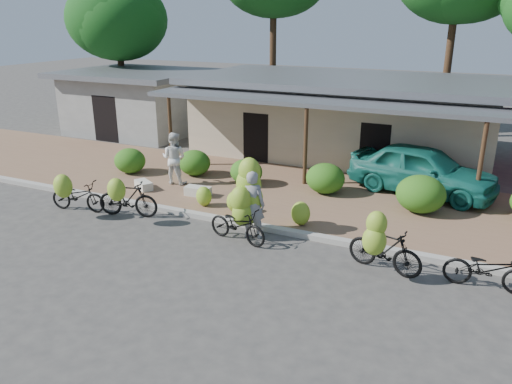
{
  "coord_description": "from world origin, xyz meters",
  "views": [
    {
      "loc": [
        5.57,
        -9.89,
        5.72
      ],
      "look_at": [
        0.13,
        1.76,
        1.2
      ],
      "focal_mm": 35.0,
      "sensor_mm": 36.0,
      "label": 1
    }
  ],
  "objects_px": {
    "bike_far_left": "(76,194)",
    "bike_far_right": "(488,269)",
    "vendor": "(252,205)",
    "teal_van": "(422,170)",
    "tree_back_left": "(116,17)",
    "sack_near": "(198,191)",
    "bike_center": "(243,207)",
    "bike_right": "(383,247)",
    "bike_left": "(126,198)",
    "bystander": "(174,158)",
    "sack_far": "(144,185)"
  },
  "relations": [
    {
      "from": "bike_left",
      "to": "sack_near",
      "type": "relative_size",
      "value": 2.29
    },
    {
      "from": "bike_far_left",
      "to": "tree_back_left",
      "type": "bearing_deg",
      "value": 23.63
    },
    {
      "from": "bike_far_left",
      "to": "bike_far_right",
      "type": "relative_size",
      "value": 1.02
    },
    {
      "from": "bike_left",
      "to": "sack_far",
      "type": "distance_m",
      "value": 2.31
    },
    {
      "from": "sack_far",
      "to": "vendor",
      "type": "height_order",
      "value": "vendor"
    },
    {
      "from": "bike_right",
      "to": "bike_far_right",
      "type": "bearing_deg",
      "value": -70.75
    },
    {
      "from": "bike_right",
      "to": "sack_near",
      "type": "relative_size",
      "value": 2.25
    },
    {
      "from": "tree_back_left",
      "to": "bike_right",
      "type": "distance_m",
      "value": 21.93
    },
    {
      "from": "bike_center",
      "to": "bike_far_right",
      "type": "xyz_separation_m",
      "value": [
        6.08,
        -0.17,
        -0.41
      ]
    },
    {
      "from": "tree_back_left",
      "to": "teal_van",
      "type": "xyz_separation_m",
      "value": [
        17.57,
        -6.31,
        -4.77
      ]
    },
    {
      "from": "tree_back_left",
      "to": "sack_near",
      "type": "bearing_deg",
      "value": -41.61
    },
    {
      "from": "bike_left",
      "to": "teal_van",
      "type": "xyz_separation_m",
      "value": [
        7.73,
        5.67,
        0.31
      ]
    },
    {
      "from": "vendor",
      "to": "bystander",
      "type": "distance_m",
      "value": 5.18
    },
    {
      "from": "tree_back_left",
      "to": "bike_far_left",
      "type": "xyz_separation_m",
      "value": [
        8.12,
        -12.27,
        -5.14
      ]
    },
    {
      "from": "vendor",
      "to": "teal_van",
      "type": "relative_size",
      "value": 0.4
    },
    {
      "from": "bike_center",
      "to": "bike_right",
      "type": "height_order",
      "value": "bike_center"
    },
    {
      "from": "teal_van",
      "to": "bike_left",
      "type": "bearing_deg",
      "value": 138.22
    },
    {
      "from": "bike_far_left",
      "to": "bike_center",
      "type": "distance_m",
      "value": 5.57
    },
    {
      "from": "tree_back_left",
      "to": "bike_far_left",
      "type": "height_order",
      "value": "tree_back_left"
    },
    {
      "from": "sack_near",
      "to": "bystander",
      "type": "xyz_separation_m",
      "value": [
        -1.42,
        0.79,
        0.77
      ]
    },
    {
      "from": "bike_far_right",
      "to": "bystander",
      "type": "distance_m",
      "value": 10.72
    },
    {
      "from": "bike_far_left",
      "to": "vendor",
      "type": "xyz_separation_m",
      "value": [
        5.75,
        0.57,
        0.39
      ]
    },
    {
      "from": "bike_center",
      "to": "teal_van",
      "type": "bearing_deg",
      "value": -24.7
    },
    {
      "from": "tree_back_left",
      "to": "bike_far_left",
      "type": "distance_m",
      "value": 15.59
    },
    {
      "from": "bike_left",
      "to": "teal_van",
      "type": "height_order",
      "value": "teal_van"
    },
    {
      "from": "bike_left",
      "to": "bike_right",
      "type": "bearing_deg",
      "value": -105.96
    },
    {
      "from": "bike_center",
      "to": "bike_far_left",
      "type": "bearing_deg",
      "value": 105.22
    },
    {
      "from": "bike_far_right",
      "to": "tree_back_left",
      "type": "bearing_deg",
      "value": 57.05
    },
    {
      "from": "bike_left",
      "to": "bike_center",
      "type": "distance_m",
      "value": 3.84
    },
    {
      "from": "bike_far_left",
      "to": "sack_near",
      "type": "distance_m",
      "value": 3.81
    },
    {
      "from": "bike_far_left",
      "to": "bystander",
      "type": "distance_m",
      "value": 3.66
    },
    {
      "from": "bike_center",
      "to": "bystander",
      "type": "distance_m",
      "value": 5.08
    },
    {
      "from": "bike_right",
      "to": "bystander",
      "type": "height_order",
      "value": "bystander"
    },
    {
      "from": "sack_near",
      "to": "bike_center",
      "type": "bearing_deg",
      "value": -37.71
    },
    {
      "from": "sack_far",
      "to": "bike_far_right",
      "type": "bearing_deg",
      "value": -10.84
    },
    {
      "from": "sack_near",
      "to": "bike_right",
      "type": "bearing_deg",
      "value": -21.15
    },
    {
      "from": "tree_back_left",
      "to": "bike_far_right",
      "type": "relative_size",
      "value": 4.17
    },
    {
      "from": "bike_far_left",
      "to": "sack_near",
      "type": "height_order",
      "value": "bike_far_left"
    },
    {
      "from": "bike_center",
      "to": "sack_near",
      "type": "bearing_deg",
      "value": 62.86
    },
    {
      "from": "bike_right",
      "to": "tree_back_left",
      "type": "bearing_deg",
      "value": 68.0
    },
    {
      "from": "bike_far_left",
      "to": "bike_far_right",
      "type": "distance_m",
      "value": 11.63
    },
    {
      "from": "bike_center",
      "to": "sack_near",
      "type": "distance_m",
      "value": 3.53
    },
    {
      "from": "bike_far_right",
      "to": "sack_near",
      "type": "bearing_deg",
      "value": 73.76
    },
    {
      "from": "tree_back_left",
      "to": "bike_center",
      "type": "distance_m",
      "value": 18.7
    },
    {
      "from": "tree_back_left",
      "to": "bike_left",
      "type": "xyz_separation_m",
      "value": [
        9.84,
        -11.98,
        -5.08
      ]
    },
    {
      "from": "bike_far_left",
      "to": "bike_right",
      "type": "height_order",
      "value": "bike_right"
    },
    {
      "from": "tree_back_left",
      "to": "bike_far_left",
      "type": "bearing_deg",
      "value": -56.51
    },
    {
      "from": "tree_back_left",
      "to": "bike_far_right",
      "type": "bearing_deg",
      "value": -31.27
    },
    {
      "from": "bike_far_right",
      "to": "teal_van",
      "type": "bearing_deg",
      "value": 19.33
    },
    {
      "from": "bike_left",
      "to": "bystander",
      "type": "bearing_deg",
      "value": -7.81
    }
  ]
}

